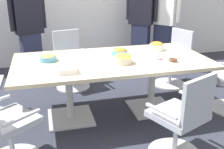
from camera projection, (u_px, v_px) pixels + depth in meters
ground_plane at (112, 113)px, 3.62m from camera, size 10.00×10.00×0.01m
conference_table at (112, 69)px, 3.40m from camera, size 2.40×1.20×0.75m
office_chair_1 at (174, 61)px, 4.44m from camera, size 0.69×0.69×0.91m
office_chair_2 at (71, 63)px, 4.35m from camera, size 0.66×0.66×0.91m
office_chair_4 at (4, 128)px, 2.49m from camera, size 0.76×0.76×0.91m
office_chair_5 at (182, 122)px, 2.60m from camera, size 0.71×0.71×0.91m
person_standing_0 at (29, 29)px, 4.52m from camera, size 0.60×0.36×1.71m
person_standing_1 at (141, 19)px, 5.07m from camera, size 0.52×0.45×1.81m
person_standing_2 at (164, 20)px, 5.04m from camera, size 0.45×0.52×1.82m
snack_bowl_chips_yellow at (123, 58)px, 3.19m from camera, size 0.22×0.22×0.12m
snack_bowl_pretzels at (120, 52)px, 3.51m from camera, size 0.21×0.21×0.10m
snack_bowl_cookies at (48, 58)px, 3.28m from camera, size 0.21×0.21×0.08m
snack_bowl_chips_orange at (157, 46)px, 3.75m from camera, size 0.20×0.20×0.12m
donut_platter at (167, 58)px, 3.35m from camera, size 0.34×0.34×0.04m
napkin_pile at (67, 70)px, 2.90m from camera, size 0.20×0.20×0.06m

